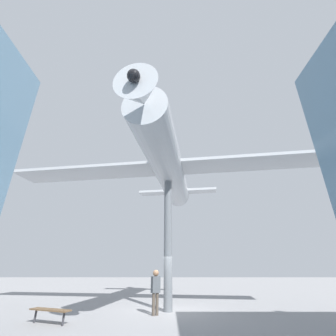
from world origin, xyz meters
The scene contains 5 objects.
ground_plane centered at (0.00, 0.00, 0.00)m, with size 80.00×80.00×0.00m, color gray.
support_pylon_central centered at (0.00, 0.00, 3.37)m, with size 0.44×0.44×6.73m.
suspended_airplane centered at (0.03, 0.23, 7.66)m, with size 20.08×13.82×3.32m.
visitor_person centered at (0.58, 0.93, 1.10)m, with size 0.46×0.39×1.87m.
plaza_bench centered at (4.56, 2.63, 0.44)m, with size 1.79×1.00×0.50m.
Camera 1 is at (-0.04, 12.80, 1.99)m, focal length 24.00 mm.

